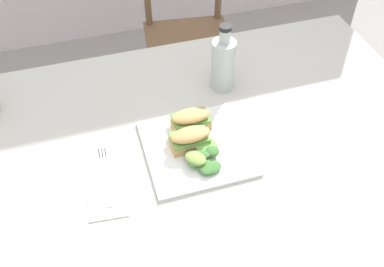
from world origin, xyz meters
TOP-DOWN VIEW (x-y plane):
  - dining_table at (0.09, 0.10)m, footprint 1.39×0.99m
  - chair_wooden_far at (0.33, 1.04)m, footprint 0.45×0.45m
  - plate_lunch at (0.09, 0.12)m, footprint 0.27×0.27m
  - sandwich_half_front at (0.07, 0.13)m, footprint 0.11×0.07m
  - sandwich_half_back at (0.09, 0.19)m, footprint 0.11×0.07m
  - salad_mixed_greens at (0.09, 0.08)m, footprint 0.11×0.13m
  - napkin_folded at (-0.16, 0.09)m, footprint 0.11×0.25m
  - fork_on_napkin at (-0.16, 0.11)m, footprint 0.03×0.19m
  - bottle_cold_brew at (0.24, 0.34)m, footprint 0.07×0.07m

SIDE VIEW (x-z plane):
  - chair_wooden_far at x=0.33m, z-range 0.01..0.88m
  - dining_table at x=0.09m, z-range 0.26..1.00m
  - napkin_folded at x=-0.16m, z-range 0.74..0.74m
  - plate_lunch at x=0.09m, z-range 0.74..0.75m
  - fork_on_napkin at x=-0.16m, z-range 0.74..0.75m
  - salad_mixed_greens at x=0.09m, z-range 0.75..0.78m
  - sandwich_half_front at x=0.07m, z-range 0.75..0.81m
  - sandwich_half_back at x=0.09m, z-range 0.75..0.81m
  - bottle_cold_brew at x=0.24m, z-range 0.71..0.92m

